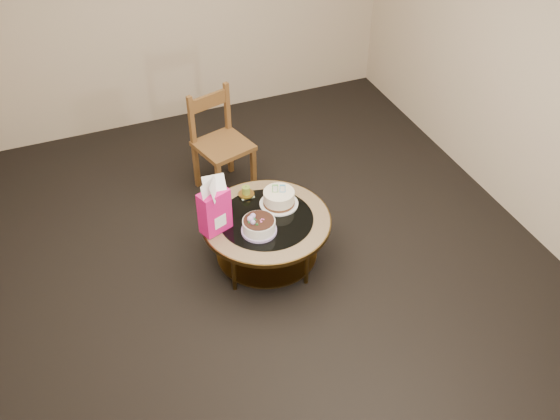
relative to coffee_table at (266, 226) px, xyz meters
name	(u,v)px	position (x,y,z in m)	size (l,w,h in m)	color
ground	(267,260)	(0.00, 0.00, -0.38)	(5.00, 5.00, 0.00)	black
room_walls	(264,96)	(0.00, 0.00, 1.16)	(4.52, 5.02, 2.61)	#C1AA92
coffee_table	(266,226)	(0.00, 0.00, 0.00)	(1.02, 1.02, 0.46)	brown
decorated_cake	(259,226)	(-0.11, -0.12, 0.13)	(0.27, 0.27, 0.16)	#AF96D4
cream_cake	(279,198)	(0.16, 0.12, 0.14)	(0.31, 0.31, 0.20)	white
gift_bag	(214,206)	(-0.40, 0.03, 0.31)	(0.26, 0.22, 0.46)	#D21373
pillar_candle	(246,192)	(-0.05, 0.33, 0.11)	(0.13, 0.13, 0.10)	#D4C457
dining_chair	(221,143)	(-0.02, 1.10, 0.11)	(0.55, 0.55, 0.96)	brown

